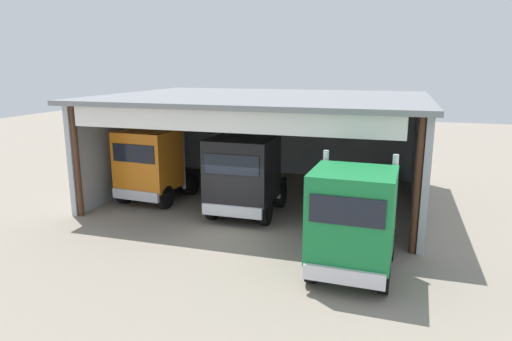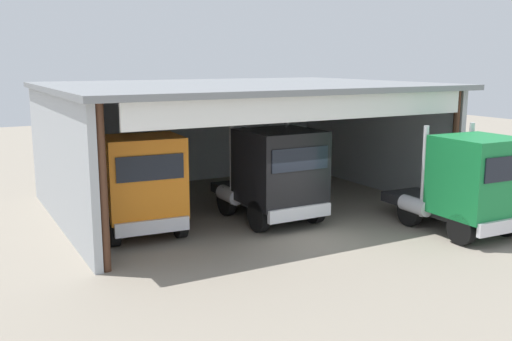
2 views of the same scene
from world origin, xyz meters
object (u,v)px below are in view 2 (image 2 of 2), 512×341
truck_orange_center_right_bay (140,184)px  oil_drum (299,164)px  truck_green_center_left_bay (468,183)px  tool_cart (290,165)px  truck_black_yard_outside (275,173)px

truck_orange_center_right_bay → oil_drum: size_ratio=5.41×
truck_green_center_left_bay → tool_cart: bearing=-89.6°
truck_orange_center_right_bay → oil_drum: (10.63, 6.61, -1.29)m
truck_black_yard_outside → truck_orange_center_right_bay: bearing=-9.1°
truck_green_center_left_bay → tool_cart: truck_green_center_left_bay is taller
oil_drum → tool_cart: 0.63m
truck_orange_center_right_bay → tool_cart: (10.00, 6.56, -1.26)m
truck_orange_center_right_bay → oil_drum: truck_orange_center_right_bay is taller
oil_drum → tool_cart: bearing=-174.7°
tool_cart → truck_orange_center_right_bay: bearing=-146.8°
oil_drum → truck_orange_center_right_bay: bearing=-148.1°
truck_green_center_left_bay → tool_cart: 11.79m
truck_black_yard_outside → truck_green_center_left_bay: bearing=137.7°
truck_black_yard_outside → truck_green_center_left_bay: (4.90, -4.43, -0.06)m
truck_green_center_left_bay → oil_drum: bearing=-92.6°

